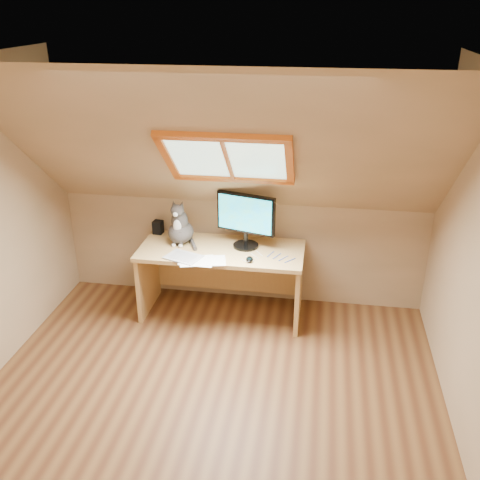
# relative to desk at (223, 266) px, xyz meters

# --- Properties ---
(ground) EXTENTS (3.50, 3.50, 0.00)m
(ground) POSITION_rel_desk_xyz_m (0.13, -1.45, -0.47)
(ground) COLOR brown
(ground) RESTS_ON ground
(room_shell) EXTENTS (3.52, 3.52, 2.41)m
(room_shell) POSITION_rel_desk_xyz_m (0.13, -1.54, 0.96)
(room_shell) COLOR tan
(room_shell) RESTS_ON ground
(desk) EXTENTS (1.49, 0.65, 0.68)m
(desk) POSITION_rel_desk_xyz_m (0.00, 0.00, 0.00)
(desk) COLOR tan
(desk) RESTS_ON ground
(monitor) EXTENTS (0.54, 0.23, 0.51)m
(monitor) POSITION_rel_desk_xyz_m (0.21, 0.01, 0.51)
(monitor) COLOR black
(monitor) RESTS_ON desk
(cat) EXTENTS (0.25, 0.30, 0.43)m
(cat) POSITION_rel_desk_xyz_m (-0.40, 0.01, 0.37)
(cat) COLOR #494341
(cat) RESTS_ON desk
(desk_speaker) EXTENTS (0.10, 0.10, 0.13)m
(desk_speaker) POSITION_rel_desk_xyz_m (-0.67, 0.18, 0.28)
(desk_speaker) COLOR black
(desk_speaker) RESTS_ON desk
(graphics_tablet) EXTENTS (0.36, 0.31, 0.01)m
(graphics_tablet) POSITION_rel_desk_xyz_m (-0.29, -0.30, 0.22)
(graphics_tablet) COLOR #B2B2B7
(graphics_tablet) RESTS_ON desk
(mouse) EXTENTS (0.07, 0.11, 0.03)m
(mouse) POSITION_rel_desk_xyz_m (0.29, -0.28, 0.23)
(mouse) COLOR black
(mouse) RESTS_ON desk
(papers) EXTENTS (0.35, 0.30, 0.01)m
(papers) POSITION_rel_desk_xyz_m (-0.15, -0.33, 0.22)
(papers) COLOR white
(papers) RESTS_ON desk
(cables) EXTENTS (0.51, 0.26, 0.01)m
(cables) POSITION_rel_desk_xyz_m (0.45, -0.18, 0.22)
(cables) COLOR silver
(cables) RESTS_ON desk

